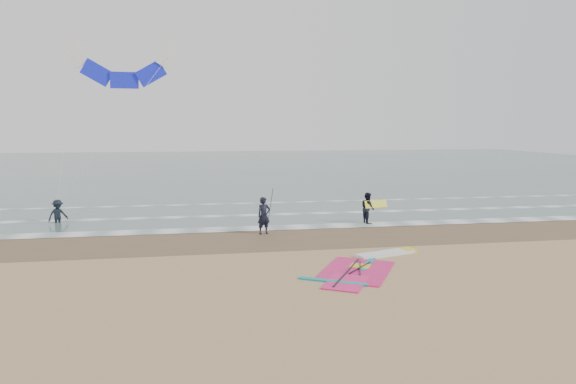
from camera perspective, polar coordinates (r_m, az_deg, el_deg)
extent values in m
plane|color=tan|center=(17.67, 6.39, -9.06)|extent=(120.00, 120.00, 0.00)
cube|color=#47605E|center=(64.65, -5.45, 2.86)|extent=(120.00, 80.00, 0.02)
cube|color=brown|center=(23.32, 2.30, -4.99)|extent=(120.00, 5.00, 0.01)
cube|color=white|center=(25.42, 1.27, -3.90)|extent=(120.00, 1.20, 0.02)
cube|color=white|center=(29.10, -0.15, -2.47)|extent=(120.00, 0.70, 0.02)
cube|color=white|center=(33.49, -1.43, -1.18)|extent=(120.00, 0.50, 0.01)
cube|color=white|center=(20.42, 10.74, -6.73)|extent=(2.53, 1.34, 0.12)
cube|color=yellow|center=(21.12, 13.19, -6.31)|extent=(0.60, 0.70, 0.13)
cube|color=#EE1E6F|center=(18.07, 7.60, -8.65)|extent=(3.45, 3.81, 0.04)
cube|color=#EE1E6F|center=(16.69, 6.46, -9.97)|extent=(1.91, 2.13, 0.05)
cube|color=#0C8C99|center=(19.54, 9.26, -7.44)|extent=(1.76, 2.84, 0.05)
cube|color=#0C8C99|center=(16.77, 4.96, -9.86)|extent=(2.07, 1.32, 0.05)
cube|color=yellow|center=(18.61, 8.03, -8.17)|extent=(0.89, 0.86, 0.05)
cylinder|color=black|center=(17.77, 6.57, -8.81)|extent=(1.82, 3.10, 0.06)
cylinder|color=black|center=(18.29, 8.02, -8.30)|extent=(1.22, 1.34, 0.04)
cylinder|color=black|center=(18.29, 8.02, -8.30)|extent=(0.59, 1.70, 0.04)
imported|color=black|center=(23.76, -2.70, -2.64)|extent=(0.73, 0.60, 1.73)
imported|color=black|center=(26.63, 8.85, -1.77)|extent=(0.72, 0.87, 1.62)
imported|color=black|center=(28.93, -24.23, -1.65)|extent=(1.16, 1.11, 1.58)
cylinder|color=black|center=(23.73, -1.98, -1.66)|extent=(0.17, 0.86, 1.82)
cube|color=yellow|center=(26.63, 9.74, -1.32)|extent=(1.30, 0.51, 0.39)
cube|color=white|center=(32.67, -22.55, 14.13)|extent=(1.63, 0.23, 1.86)
cube|color=#1621F1|center=(32.33, -20.48, 12.32)|extent=(1.86, 0.24, 1.63)
cube|color=#1621F1|center=(32.06, -17.73, 11.75)|extent=(1.60, 0.22, 0.96)
cube|color=#1621F1|center=(31.92, -15.00, 12.60)|extent=(1.86, 0.24, 1.63)
cube|color=white|center=(31.97, -13.01, 14.65)|extent=(1.63, 0.23, 1.86)
cylinder|color=beige|center=(30.51, -23.36, 6.94)|extent=(0.41, 3.99, 8.15)
cylinder|color=beige|center=(30.00, -18.44, 7.16)|extent=(5.67, 3.99, 8.15)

